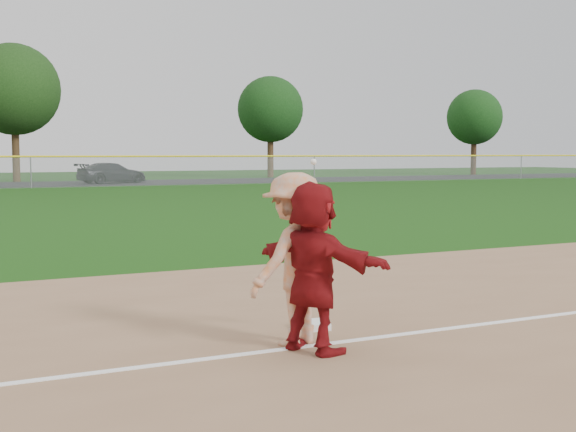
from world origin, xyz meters
name	(u,v)px	position (x,y,z in m)	size (l,w,h in m)	color
ground	(337,326)	(0.00, 0.00, 0.00)	(160.00, 160.00, 0.00)	#15410C
foul_line	(369,338)	(0.00, -0.80, 0.03)	(60.00, 0.10, 0.01)	white
parking_asphalt	(23,184)	(0.00, 46.00, 0.01)	(120.00, 10.00, 0.01)	black
first_base	(312,325)	(-0.39, -0.06, 0.06)	(0.38, 0.38, 0.08)	white
base_runner	(313,267)	(-0.85, -0.99, 0.97)	(1.76, 0.56, 1.90)	maroon
car_right	(112,173)	(6.16, 45.61, 0.76)	(2.10, 5.16, 1.50)	black
first_base_play	(295,259)	(-0.90, -0.64, 1.01)	(1.46, 1.16, 2.13)	#ADADAF
outfield_fence	(30,157)	(0.00, 40.00, 1.96)	(110.00, 0.12, 110.00)	#999EA0
tree_2	(14,90)	(0.00, 51.50, 7.06)	(7.00, 7.00, 10.58)	#3C2915
tree_3	(270,110)	(22.00, 52.80, 6.16)	(6.00, 6.00, 9.19)	#3C2716
tree_4	(474,117)	(44.00, 51.20, 5.85)	(5.60, 5.60, 8.67)	#342013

